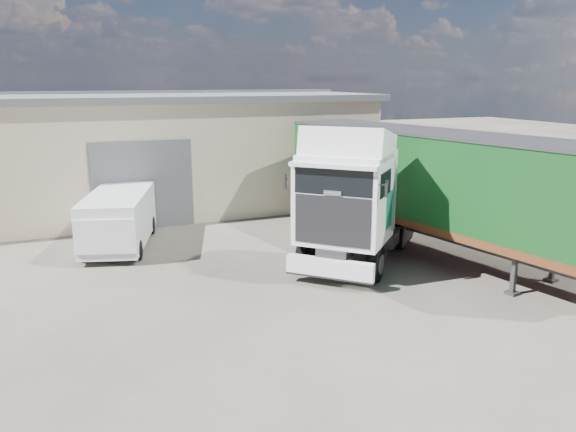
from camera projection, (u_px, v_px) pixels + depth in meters
name	position (u px, v px, depth m)	size (l,w,h in m)	color
ground	(280.00, 311.00, 14.85)	(120.00, 120.00, 0.00)	#2C2923
warehouse	(37.00, 152.00, 26.39)	(30.60, 12.60, 5.42)	beige
brick_boundary_wall	(477.00, 192.00, 24.18)	(0.35, 26.00, 2.50)	maroon
tractor_unit	(352.00, 207.00, 18.17)	(6.64, 6.67, 4.65)	black
box_trailer	(430.00, 180.00, 19.31)	(5.24, 13.18, 4.29)	#2D2D30
panel_van	(118.00, 221.00, 20.20)	(3.26, 5.20, 1.98)	black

